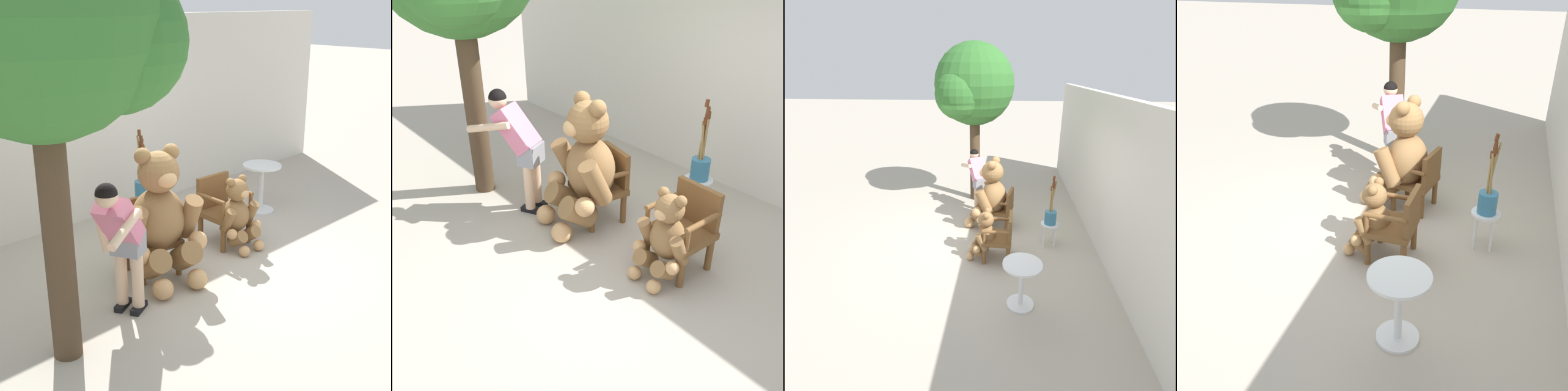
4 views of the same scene
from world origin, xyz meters
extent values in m
plane|color=#B2A899|center=(0.00, 0.00, 0.00)|extent=(60.00, 60.00, 0.00)
cube|color=brown|center=(-0.61, 0.43, 0.41)|extent=(0.66, 0.63, 0.07)
cylinder|color=brown|center=(-0.88, 0.27, 0.18)|extent=(0.07, 0.07, 0.37)
cylinder|color=brown|center=(-0.43, 0.17, 0.18)|extent=(0.07, 0.07, 0.37)
cylinder|color=brown|center=(-0.79, 0.68, 0.18)|extent=(0.07, 0.07, 0.37)
cylinder|color=brown|center=(-0.34, 0.59, 0.18)|extent=(0.07, 0.07, 0.37)
cube|color=brown|center=(-0.56, 0.65, 0.65)|extent=(0.52, 0.17, 0.42)
cylinder|color=brown|center=(-0.85, 0.48, 0.66)|extent=(0.16, 0.48, 0.06)
cylinder|color=brown|center=(-0.89, 0.27, 0.55)|extent=(0.05, 0.05, 0.22)
cylinder|color=brown|center=(-0.36, 0.38, 0.66)|extent=(0.16, 0.48, 0.06)
cylinder|color=brown|center=(-0.41, 0.17, 0.55)|extent=(0.05, 0.05, 0.22)
cube|color=brown|center=(0.61, 0.43, 0.41)|extent=(0.58, 0.54, 0.07)
cylinder|color=brown|center=(0.37, 0.23, 0.18)|extent=(0.07, 0.07, 0.37)
cylinder|color=brown|center=(0.83, 0.21, 0.18)|extent=(0.07, 0.07, 0.37)
cylinder|color=brown|center=(0.38, 0.65, 0.18)|extent=(0.07, 0.07, 0.37)
cylinder|color=brown|center=(0.84, 0.63, 0.18)|extent=(0.07, 0.07, 0.37)
cube|color=brown|center=(0.61, 0.66, 0.65)|extent=(0.52, 0.08, 0.42)
cylinder|color=brown|center=(0.36, 0.44, 0.66)|extent=(0.07, 0.48, 0.06)
cylinder|color=brown|center=(0.35, 0.23, 0.55)|extent=(0.05, 0.05, 0.22)
cylinder|color=brown|center=(0.86, 0.42, 0.66)|extent=(0.07, 0.48, 0.06)
cylinder|color=brown|center=(0.85, 0.21, 0.55)|extent=(0.05, 0.05, 0.22)
ellipsoid|color=olive|center=(-0.61, 0.31, 0.70)|extent=(0.72, 0.65, 0.72)
sphere|color=olive|center=(-0.61, 0.27, 1.25)|extent=(0.46, 0.46, 0.46)
ellipsoid|color=tan|center=(-0.65, 0.08, 1.22)|extent=(0.25, 0.21, 0.17)
sphere|color=black|center=(-0.65, 0.08, 1.23)|extent=(0.07, 0.07, 0.07)
sphere|color=olive|center=(-0.78, 0.33, 1.45)|extent=(0.18, 0.18, 0.18)
sphere|color=olive|center=(-0.44, 0.26, 1.45)|extent=(0.18, 0.18, 0.18)
cylinder|color=olive|center=(-0.96, 0.26, 0.70)|extent=(0.28, 0.43, 0.54)
sphere|color=tan|center=(-1.01, 0.12, 0.46)|extent=(0.21, 0.21, 0.21)
cylinder|color=olive|center=(-0.30, 0.12, 0.70)|extent=(0.28, 0.43, 0.54)
sphere|color=tan|center=(-0.32, -0.02, 0.46)|extent=(0.21, 0.21, 0.21)
cylinder|color=olive|center=(-0.85, 0.09, 0.31)|extent=(0.35, 0.49, 0.42)
sphere|color=tan|center=(-0.91, -0.12, 0.11)|extent=(0.23, 0.23, 0.23)
cylinder|color=olive|center=(-0.47, 0.01, 0.31)|extent=(0.35, 0.49, 0.42)
sphere|color=tan|center=(-0.50, -0.21, 0.11)|extent=(0.23, 0.23, 0.23)
ellipsoid|color=olive|center=(0.61, 0.25, 0.43)|extent=(0.39, 0.34, 0.44)
sphere|color=olive|center=(0.61, 0.23, 0.77)|extent=(0.28, 0.28, 0.28)
ellipsoid|color=tan|center=(0.60, 0.11, 0.75)|extent=(0.14, 0.11, 0.10)
sphere|color=black|center=(0.60, 0.11, 0.75)|extent=(0.04, 0.04, 0.04)
sphere|color=olive|center=(0.50, 0.24, 0.89)|extent=(0.11, 0.11, 0.11)
sphere|color=olive|center=(0.71, 0.24, 0.89)|extent=(0.11, 0.11, 0.11)
cylinder|color=olive|center=(0.40, 0.18, 0.43)|extent=(0.13, 0.25, 0.33)
sphere|color=tan|center=(0.38, 0.09, 0.28)|extent=(0.13, 0.13, 0.13)
cylinder|color=olive|center=(0.81, 0.17, 0.43)|extent=(0.13, 0.25, 0.33)
sphere|color=tan|center=(0.82, 0.08, 0.28)|extent=(0.13, 0.13, 0.13)
cylinder|color=olive|center=(0.48, 0.09, 0.19)|extent=(0.17, 0.28, 0.26)
sphere|color=tan|center=(0.47, -0.04, 0.07)|extent=(0.14, 0.14, 0.14)
cylinder|color=olive|center=(0.72, 0.08, 0.19)|extent=(0.17, 0.28, 0.26)
sphere|color=tan|center=(0.73, -0.05, 0.07)|extent=(0.14, 0.14, 0.14)
cube|color=black|center=(-1.32, 0.04, 0.03)|extent=(0.25, 0.19, 0.06)
cylinder|color=beige|center=(-1.32, 0.04, 0.47)|extent=(0.12, 0.12, 0.82)
cube|color=black|center=(-1.24, -0.12, 0.03)|extent=(0.25, 0.19, 0.06)
cylinder|color=beige|center=(-1.24, -0.12, 0.47)|extent=(0.12, 0.12, 0.82)
cube|color=gray|center=(-1.28, -0.04, 0.75)|extent=(0.33, 0.37, 0.24)
cube|color=pink|center=(-1.43, -0.12, 1.03)|extent=(0.58, 0.51, 0.55)
sphere|color=beige|center=(-1.62, -0.21, 1.35)|extent=(0.21, 0.21, 0.21)
sphere|color=black|center=(-1.62, -0.21, 1.37)|extent=(0.21, 0.21, 0.21)
cylinder|color=beige|center=(-1.56, -0.40, 1.08)|extent=(0.54, 0.33, 0.21)
cylinder|color=beige|center=(-1.52, 0.05, 0.91)|extent=(0.25, 0.19, 0.50)
cylinder|color=white|center=(0.07, 1.42, 0.45)|extent=(0.34, 0.34, 0.03)
cylinder|color=white|center=(0.17, 1.52, 0.22)|extent=(0.04, 0.04, 0.43)
cylinder|color=white|center=(-0.03, 1.52, 0.22)|extent=(0.04, 0.04, 0.43)
cylinder|color=white|center=(0.17, 1.32, 0.22)|extent=(0.04, 0.04, 0.43)
cylinder|color=white|center=(-0.03, 1.32, 0.22)|extent=(0.04, 0.04, 0.43)
cylinder|color=teal|center=(0.07, 1.42, 0.59)|extent=(0.22, 0.22, 0.26)
cylinder|color=#997A47|center=(0.07, 1.42, 0.88)|extent=(0.04, 0.06, 0.68)
cylinder|color=#592D19|center=(0.07, 1.42, 1.26)|extent=(0.05, 0.05, 0.08)
cylinder|color=#997A47|center=(0.08, 1.43, 0.87)|extent=(0.06, 0.08, 0.67)
cylinder|color=#592D19|center=(0.08, 1.43, 1.25)|extent=(0.05, 0.05, 0.09)
cylinder|color=#997A47|center=(0.04, 1.43, 0.94)|extent=(0.03, 0.12, 0.80)
cylinder|color=#592D19|center=(0.04, 1.43, 1.38)|extent=(0.05, 0.05, 0.09)
cylinder|color=#997A47|center=(0.07, 1.42, 0.90)|extent=(0.03, 0.11, 0.72)
cylinder|color=#592D19|center=(0.07, 1.42, 1.30)|extent=(0.05, 0.05, 0.09)
cylinder|color=#997A47|center=(0.07, 1.40, 0.84)|extent=(0.05, 0.03, 0.61)
cylinder|color=#592D19|center=(0.07, 1.40, 1.18)|extent=(0.05, 0.04, 0.08)
cylinder|color=#997A47|center=(0.07, 1.42, 0.86)|extent=(0.10, 0.05, 0.64)
cylinder|color=#592D19|center=(0.07, 1.42, 1.21)|extent=(0.05, 0.05, 0.09)
cylinder|color=silver|center=(1.81, 0.82, 0.70)|extent=(0.56, 0.56, 0.03)
cylinder|color=silver|center=(1.81, 0.82, 0.34)|extent=(0.07, 0.07, 0.69)
cylinder|color=silver|center=(1.81, 0.82, 0.01)|extent=(0.40, 0.40, 0.03)
cylinder|color=#473523|center=(-2.14, -0.25, 1.18)|extent=(0.25, 0.25, 2.37)
camera|label=1|loc=(-4.16, -3.99, 2.97)|focal=50.00mm
camera|label=2|loc=(2.71, -2.56, 2.85)|focal=40.00mm
camera|label=3|loc=(5.38, 0.54, 3.21)|focal=28.00mm
camera|label=4|loc=(4.64, 1.47, 3.04)|focal=40.00mm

